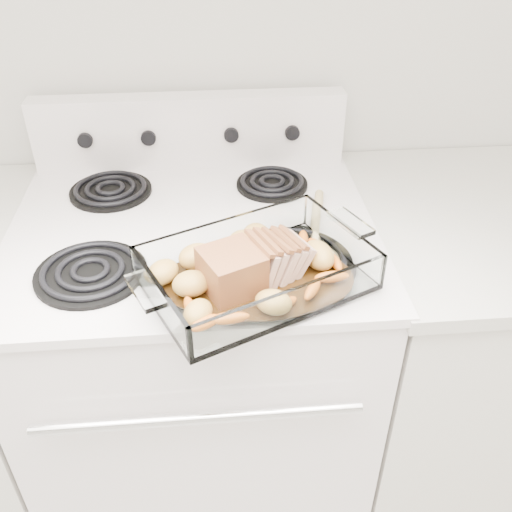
{
  "coord_description": "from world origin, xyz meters",
  "views": [
    {
      "loc": [
        0.05,
        0.61,
        1.59
      ],
      "look_at": [
        0.12,
        1.45,
        0.99
      ],
      "focal_mm": 40.0,
      "sensor_mm": 36.0,
      "label": 1
    }
  ],
  "objects": [
    {
      "name": "counter_right",
      "position": [
        0.67,
        1.66,
        0.47
      ],
      "size": [
        0.58,
        0.68,
        0.93
      ],
      "color": "silver",
      "rests_on": "ground"
    },
    {
      "name": "pork_roast",
      "position": [
        0.1,
        1.43,
        0.99
      ],
      "size": [
        0.2,
        0.1,
        0.08
      ],
      "rotation": [
        0.0,
        0.0,
        0.15
      ],
      "color": "brown",
      "rests_on": "baking_dish"
    },
    {
      "name": "baking_dish",
      "position": [
        0.12,
        1.43,
        0.96
      ],
      "size": [
        0.38,
        0.25,
        0.07
      ],
      "rotation": [
        0.0,
        0.0,
        0.43
      ],
      "color": "white",
      "rests_on": "electric_range"
    },
    {
      "name": "electric_range",
      "position": [
        0.0,
        1.66,
        0.48
      ],
      "size": [
        0.78,
        0.7,
        1.12
      ],
      "color": "white",
      "rests_on": "ground"
    },
    {
      "name": "roast_vegetables",
      "position": [
        0.12,
        1.47,
        0.97
      ],
      "size": [
        0.38,
        0.21,
        0.05
      ],
      "rotation": [
        0.0,
        0.0,
        0.08
      ],
      "color": "orange",
      "rests_on": "baking_dish"
    },
    {
      "name": "wooden_spoon",
      "position": [
        0.26,
        1.55,
        0.95
      ],
      "size": [
        0.08,
        0.3,
        0.02
      ],
      "rotation": [
        0.0,
        0.0,
        -0.22
      ],
      "color": "tan",
      "rests_on": "electric_range"
    }
  ]
}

